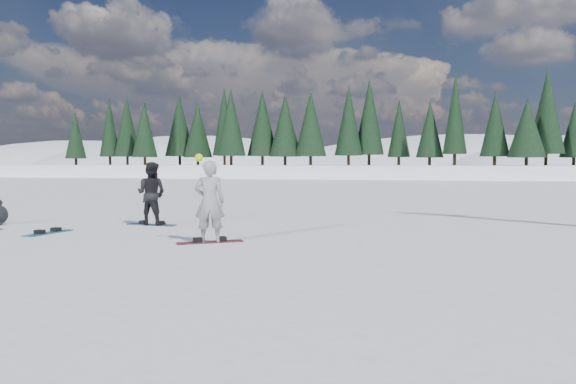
# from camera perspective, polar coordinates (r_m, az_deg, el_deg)

# --- Properties ---
(ground) EXTENTS (420.00, 420.00, 0.00)m
(ground) POSITION_cam_1_polar(r_m,az_deg,el_deg) (14.95, -16.19, -4.10)
(ground) COLOR white
(ground) RESTS_ON ground
(alpine_backdrop) EXTENTS (412.50, 227.00, 53.20)m
(alpine_backdrop) POSITION_cam_1_polar(r_m,az_deg,el_deg) (203.56, 8.01, -1.48)
(alpine_backdrop) COLOR white
(alpine_backdrop) RESTS_ON ground
(snowboarder_woman) EXTENTS (0.79, 0.64, 2.02)m
(snowboarder_woman) POSITION_cam_1_polar(r_m,az_deg,el_deg) (12.77, -7.98, -0.94)
(snowboarder_woman) COLOR gray
(snowboarder_woman) RESTS_ON ground
(snowboarder_man) EXTENTS (0.91, 0.72, 1.84)m
(snowboarder_man) POSITION_cam_1_polar(r_m,az_deg,el_deg) (16.72, -13.72, -0.16)
(snowboarder_man) COLOR black
(snowboarder_man) RESTS_ON ground
(snowboard_woman) EXTENTS (1.40, 1.06, 0.03)m
(snowboard_woman) POSITION_cam_1_polar(r_m,az_deg,el_deg) (12.87, -7.94, -5.07)
(snowboard_woman) COLOR maroon
(snowboard_woman) RESTS_ON ground
(snowboard_man) EXTENTS (1.52, 0.42, 0.03)m
(snowboard_man) POSITION_cam_1_polar(r_m,az_deg,el_deg) (16.79, -13.68, -3.24)
(snowboard_man) COLOR #16547C
(snowboard_man) RESTS_ON ground
(snowboard_loose_a) EXTENTS (0.45, 1.52, 0.03)m
(snowboard_loose_a) POSITION_cam_1_polar(r_m,az_deg,el_deg) (15.64, -23.20, -3.86)
(snowboard_loose_a) COLOR teal
(snowboard_loose_a) RESTS_ON ground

